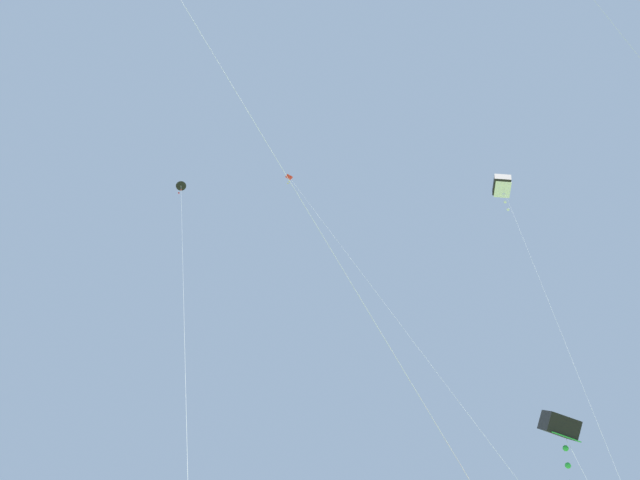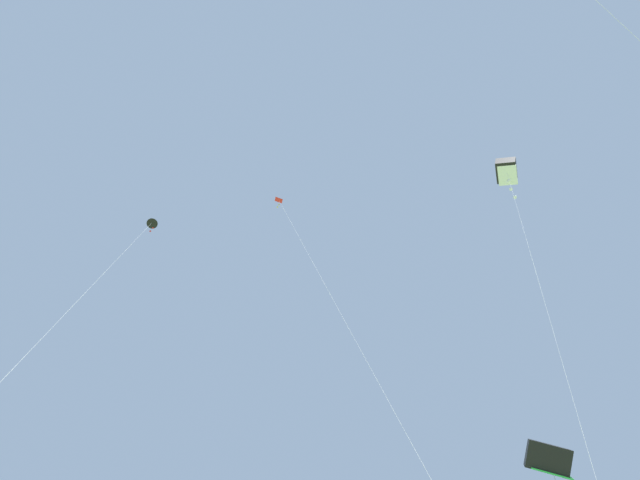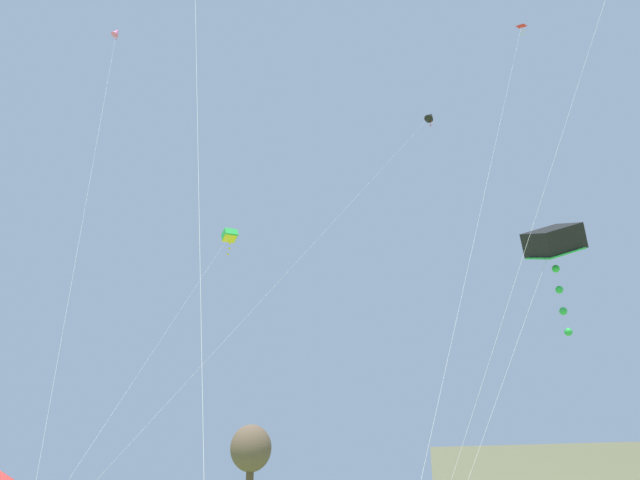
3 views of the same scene
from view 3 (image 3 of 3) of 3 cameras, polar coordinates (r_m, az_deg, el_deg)
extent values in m
cube|color=tan|center=(70.04, 22.61, -19.61)|extent=(26.37, 10.97, 6.24)
ellipsoid|color=brown|center=(69.03, -6.34, -18.39)|extent=(4.30, 4.30, 4.77)
cylinder|color=silver|center=(14.46, -11.20, 13.85)|extent=(5.29, 4.39, 21.53)
cylinder|color=silver|center=(35.06, -14.18, -8.58)|extent=(5.20, 19.65, 20.04)
cube|color=green|center=(47.10, -8.25, 0.46)|extent=(1.41, 1.40, 0.90)
cube|color=yellow|center=(46.99, -8.27, 0.13)|extent=(1.16, 1.22, 0.41)
sphere|color=yellow|center=(46.92, -8.24, -0.31)|extent=(0.16, 0.16, 0.16)
sphere|color=yellow|center=(46.65, -8.29, -0.77)|extent=(0.16, 0.16, 0.16)
sphere|color=yellow|center=(46.51, -8.42, -1.29)|extent=(0.16, 0.16, 0.16)
cylinder|color=silver|center=(16.93, 15.97, -13.56)|extent=(3.55, 3.66, 9.23)
cube|color=black|center=(19.64, 20.56, -0.06)|extent=(1.83, 1.93, 1.52)
cube|color=green|center=(19.50, 20.72, -1.15)|extent=(1.71, 1.50, 0.84)
sphere|color=green|center=(19.27, 20.75, -2.47)|extent=(0.22, 0.22, 0.22)
sphere|color=green|center=(19.14, 21.03, -4.26)|extent=(0.22, 0.22, 0.22)
sphere|color=green|center=(19.04, 21.35, -6.08)|extent=(0.22, 0.22, 0.22)
sphere|color=green|center=(18.83, 21.76, -7.81)|extent=(0.22, 0.22, 0.22)
cylinder|color=silver|center=(31.18, -2.39, -2.28)|extent=(10.52, 18.83, 25.62)
cone|color=black|center=(43.23, 10.05, 11.08)|extent=(1.01, 1.08, 1.02)
sphere|color=red|center=(43.01, 10.17, 10.64)|extent=(0.10, 0.10, 0.10)
sphere|color=red|center=(42.91, 10.07, 10.29)|extent=(0.10, 0.10, 0.10)
cylinder|color=silver|center=(20.53, 21.60, 10.05)|extent=(9.32, 6.36, 25.46)
cylinder|color=silver|center=(29.17, -20.45, 4.22)|extent=(10.60, 10.50, 29.05)
cone|color=pink|center=(43.17, -18.11, 17.61)|extent=(0.74, 0.77, 0.68)
sphere|color=red|center=(42.99, -18.17, 17.30)|extent=(0.07, 0.07, 0.07)
sphere|color=red|center=(42.87, -18.15, 17.06)|extent=(0.07, 0.07, 0.07)
cylinder|color=silver|center=(26.80, 15.10, 5.53)|extent=(3.48, 18.37, 28.75)
pyramid|color=red|center=(42.22, 17.93, 18.16)|extent=(0.69, 0.64, 0.19)
sphere|color=yellow|center=(42.02, 18.09, 17.74)|extent=(0.08, 0.08, 0.08)
sphere|color=yellow|center=(41.88, 17.97, 17.47)|extent=(0.08, 0.08, 0.08)
camera|label=1|loc=(26.67, -47.10, -15.69)|focal=35.00mm
camera|label=2|loc=(18.29, -41.78, -13.13)|focal=35.00mm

